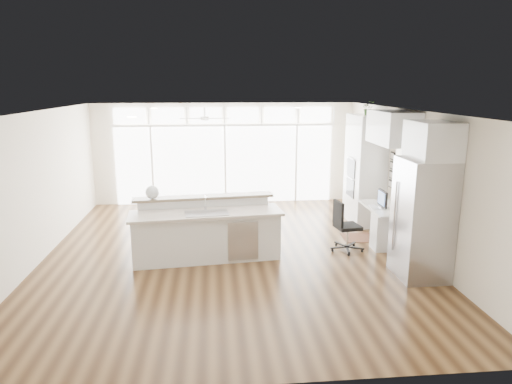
{
  "coord_description": "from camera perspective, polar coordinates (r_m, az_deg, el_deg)",
  "views": [
    {
      "loc": [
        -0.31,
        -8.29,
        3.15
      ],
      "look_at": [
        0.53,
        0.6,
        1.06
      ],
      "focal_mm": 32.0,
      "sensor_mm": 36.0,
      "label": 1
    }
  ],
  "objects": [
    {
      "name": "fridge_cabinet",
      "position": [
        7.8,
        21.25,
        6.04
      ],
      "size": [
        0.64,
        0.9,
        0.6
      ],
      "primitive_type": "cube",
      "color": "silver",
      "rests_on": "wall_right"
    },
    {
      "name": "rug",
      "position": [
        9.97,
        13.22,
        -5.57
      ],
      "size": [
        0.89,
        0.66,
        0.01
      ],
      "primitive_type": "cube",
      "rotation": [
        0.0,
        0.0,
        -0.05
      ],
      "color": "#351A11",
      "rests_on": "floor"
    },
    {
      "name": "wall_front",
      "position": [
        4.66,
        -1.19,
        -9.56
      ],
      "size": [
        7.0,
        0.04,
        2.7
      ],
      "primitive_type": "cube",
      "color": "white",
      "rests_on": "floor"
    },
    {
      "name": "monitor",
      "position": [
        9.48,
        15.54,
        -0.77
      ],
      "size": [
        0.08,
        0.44,
        0.37
      ],
      "primitive_type": "cube",
      "rotation": [
        0.0,
        0.0,
        -0.02
      ],
      "color": "black",
      "rests_on": "desk_nook"
    },
    {
      "name": "glass_wall",
      "position": [
        12.41,
        -3.87,
        3.41
      ],
      "size": [
        5.8,
        0.06,
        2.08
      ],
      "primitive_type": "cube",
      "color": "white",
      "rests_on": "wall_back"
    },
    {
      "name": "wall_left",
      "position": [
        9.06,
        -25.87,
        0.38
      ],
      "size": [
        0.04,
        8.0,
        2.7
      ],
      "primitive_type": "cube",
      "color": "white",
      "rests_on": "floor"
    },
    {
      "name": "wall_right",
      "position": [
        9.29,
        18.94,
        1.3
      ],
      "size": [
        0.04,
        8.0,
        2.7
      ],
      "primitive_type": "cube",
      "color": "white",
      "rests_on": "floor"
    },
    {
      "name": "kitchen_island",
      "position": [
        8.46,
        -6.2,
        -4.79
      ],
      "size": [
        2.86,
        1.32,
        1.1
      ],
      "primitive_type": "cube",
      "rotation": [
        0.0,
        0.0,
        0.1
      ],
      "color": "silver",
      "rests_on": "floor"
    },
    {
      "name": "keyboard",
      "position": [
        9.46,
        14.51,
        -1.82
      ],
      "size": [
        0.13,
        0.33,
        0.02
      ],
      "primitive_type": "cube",
      "rotation": [
        0.0,
        0.0,
        -0.01
      ],
      "color": "white",
      "rests_on": "desk_nook"
    },
    {
      "name": "oven_cabinet",
      "position": [
        10.84,
        13.46,
        2.72
      ],
      "size": [
        0.64,
        1.2,
        2.5
      ],
      "primitive_type": "cube",
      "color": "silver",
      "rests_on": "floor"
    },
    {
      "name": "floor",
      "position": [
        8.87,
        -3.06,
        -7.7
      ],
      "size": [
        7.0,
        8.0,
        0.02
      ],
      "primitive_type": "cube",
      "color": "#3B2412",
      "rests_on": "ground"
    },
    {
      "name": "recessed_lights",
      "position": [
        8.5,
        -3.34,
        9.99
      ],
      "size": [
        3.4,
        3.0,
        0.02
      ],
      "primitive_type": "cube",
      "color": "white",
      "rests_on": "ceiling"
    },
    {
      "name": "desk_nook",
      "position": [
        9.65,
        15.78,
        -4.0
      ],
      "size": [
        0.72,
        1.3,
        0.76
      ],
      "primitive_type": "cube",
      "color": "silver",
      "rests_on": "floor"
    },
    {
      "name": "fishbowl",
      "position": [
        8.65,
        -12.83,
        -0.01
      ],
      "size": [
        0.29,
        0.29,
        0.25
      ],
      "primitive_type": "sphere",
      "rotation": [
        0.0,
        0.0,
        0.17
      ],
      "color": "silver",
      "rests_on": "kitchen_island"
    },
    {
      "name": "ceiling_fan",
      "position": [
        11.11,
        -6.44,
        9.65
      ],
      "size": [
        1.16,
        1.16,
        0.32
      ],
      "primitive_type": "cube",
      "color": "white",
      "rests_on": "ceiling"
    },
    {
      "name": "desk_window",
      "position": [
        9.51,
        18.08,
        2.85
      ],
      "size": [
        0.04,
        0.85,
        0.85
      ],
      "primitive_type": "cube",
      "color": "silver",
      "rests_on": "wall_right"
    },
    {
      "name": "transom_row",
      "position": [
        12.25,
        -3.97,
        9.55
      ],
      "size": [
        5.9,
        0.06,
        0.4
      ],
      "primitive_type": "cube",
      "color": "white",
      "rests_on": "wall_back"
    },
    {
      "name": "refrigerator",
      "position": [
        8.02,
        20.1,
        -3.19
      ],
      "size": [
        0.76,
        0.9,
        2.0
      ],
      "primitive_type": "cube",
      "color": "#A3A3A7",
      "rests_on": "floor"
    },
    {
      "name": "upper_cabinets",
      "position": [
        9.3,
        16.77,
        7.69
      ],
      "size": [
        0.64,
        1.3,
        0.64
      ],
      "primitive_type": "cube",
      "color": "silver",
      "rests_on": "wall_right"
    },
    {
      "name": "potted_plant",
      "position": [
        10.68,
        13.85,
        9.98
      ],
      "size": [
        0.31,
        0.34,
        0.24
      ],
      "primitive_type": "imported",
      "rotation": [
        0.0,
        0.0,
        -0.1
      ],
      "color": "#345826",
      "rests_on": "oven_cabinet"
    },
    {
      "name": "wall_back",
      "position": [
        12.42,
        -3.9,
        4.82
      ],
      "size": [
        7.0,
        0.04,
        2.7
      ],
      "primitive_type": "cube",
      "color": "white",
      "rests_on": "floor"
    },
    {
      "name": "office_chair",
      "position": [
        9.01,
        11.39,
        -4.2
      ],
      "size": [
        0.59,
        0.55,
        1.0
      ],
      "primitive_type": "cube",
      "rotation": [
        0.0,
        0.0,
        0.16
      ],
      "color": "black",
      "rests_on": "floor"
    },
    {
      "name": "ceiling",
      "position": [
        8.3,
        -3.29,
        10.06
      ],
      "size": [
        7.0,
        8.0,
        0.02
      ],
      "primitive_type": "cube",
      "color": "white",
      "rests_on": "wall_back"
    },
    {
      "name": "framed_photos",
      "position": [
        10.1,
        16.65,
        2.65
      ],
      "size": [
        0.06,
        0.22,
        0.8
      ],
      "primitive_type": "cube",
      "color": "black",
      "rests_on": "wall_right"
    }
  ]
}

